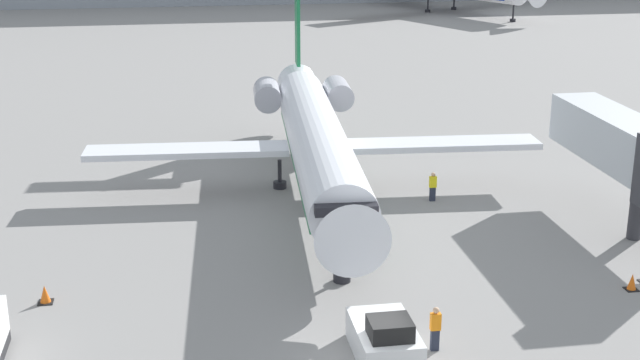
{
  "coord_description": "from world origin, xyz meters",
  "views": [
    {
      "loc": [
        -6.76,
        -28.82,
        16.81
      ],
      "look_at": [
        0.0,
        12.22,
        3.35
      ],
      "focal_mm": 50.0,
      "sensor_mm": 36.0,
      "label": 1
    }
  ],
  "objects_px": {
    "traffic_cone_left": "(45,294)",
    "jet_bridge": "(622,143)",
    "airplane_main": "(316,136)",
    "pushback_tug": "(384,339)",
    "worker_by_wing": "(433,186)",
    "traffic_cone_right": "(632,282)",
    "worker_near_tug": "(435,328)"
  },
  "relations": [
    {
      "from": "pushback_tug",
      "to": "worker_by_wing",
      "type": "distance_m",
      "value": 18.38
    },
    {
      "from": "traffic_cone_left",
      "to": "jet_bridge",
      "type": "xyz_separation_m",
      "value": [
        28.64,
        4.98,
        4.07
      ]
    },
    {
      "from": "worker_by_wing",
      "to": "jet_bridge",
      "type": "relative_size",
      "value": 0.15
    },
    {
      "from": "pushback_tug",
      "to": "traffic_cone_right",
      "type": "distance_m",
      "value": 12.86
    },
    {
      "from": "worker_by_wing",
      "to": "traffic_cone_left",
      "type": "height_order",
      "value": "worker_by_wing"
    },
    {
      "from": "pushback_tug",
      "to": "worker_by_wing",
      "type": "relative_size",
      "value": 2.28
    },
    {
      "from": "traffic_cone_right",
      "to": "jet_bridge",
      "type": "height_order",
      "value": "jet_bridge"
    },
    {
      "from": "pushback_tug",
      "to": "traffic_cone_left",
      "type": "relative_size",
      "value": 4.88
    },
    {
      "from": "pushback_tug",
      "to": "jet_bridge",
      "type": "distance_m",
      "value": 19.75
    },
    {
      "from": "traffic_cone_left",
      "to": "traffic_cone_right",
      "type": "relative_size",
      "value": 1.04
    },
    {
      "from": "airplane_main",
      "to": "traffic_cone_left",
      "type": "xyz_separation_m",
      "value": [
        -13.85,
        -12.91,
        -3.0
      ]
    },
    {
      "from": "worker_by_wing",
      "to": "traffic_cone_left",
      "type": "relative_size",
      "value": 2.14
    },
    {
      "from": "airplane_main",
      "to": "traffic_cone_left",
      "type": "relative_size",
      "value": 40.04
    },
    {
      "from": "traffic_cone_right",
      "to": "jet_bridge",
      "type": "bearing_deg",
      "value": 68.38
    },
    {
      "from": "traffic_cone_left",
      "to": "traffic_cone_right",
      "type": "bearing_deg",
      "value": -6.45
    },
    {
      "from": "traffic_cone_left",
      "to": "jet_bridge",
      "type": "height_order",
      "value": "jet_bridge"
    },
    {
      "from": "worker_near_tug",
      "to": "pushback_tug",
      "type": "bearing_deg",
      "value": -175.85
    },
    {
      "from": "pushback_tug",
      "to": "worker_near_tug",
      "type": "bearing_deg",
      "value": 4.15
    },
    {
      "from": "traffic_cone_left",
      "to": "jet_bridge",
      "type": "relative_size",
      "value": 0.07
    },
    {
      "from": "airplane_main",
      "to": "jet_bridge",
      "type": "bearing_deg",
      "value": -28.22
    },
    {
      "from": "worker_near_tug",
      "to": "jet_bridge",
      "type": "bearing_deg",
      "value": 41.41
    },
    {
      "from": "traffic_cone_right",
      "to": "airplane_main",
      "type": "bearing_deg",
      "value": 126.44
    },
    {
      "from": "traffic_cone_right",
      "to": "jet_bridge",
      "type": "xyz_separation_m",
      "value": [
        3.12,
        7.87,
        4.08
      ]
    },
    {
      "from": "worker_near_tug",
      "to": "traffic_cone_right",
      "type": "xyz_separation_m",
      "value": [
        10.19,
        3.87,
        -0.59
      ]
    },
    {
      "from": "traffic_cone_right",
      "to": "worker_near_tug",
      "type": "bearing_deg",
      "value": -159.21
    },
    {
      "from": "airplane_main",
      "to": "worker_by_wing",
      "type": "height_order",
      "value": "airplane_main"
    },
    {
      "from": "pushback_tug",
      "to": "jet_bridge",
      "type": "bearing_deg",
      "value": 37.78
    },
    {
      "from": "pushback_tug",
      "to": "traffic_cone_left",
      "type": "height_order",
      "value": "pushback_tug"
    },
    {
      "from": "airplane_main",
      "to": "jet_bridge",
      "type": "distance_m",
      "value": 16.81
    },
    {
      "from": "worker_near_tug",
      "to": "traffic_cone_left",
      "type": "xyz_separation_m",
      "value": [
        -15.33,
        6.75,
        -0.58
      ]
    },
    {
      "from": "airplane_main",
      "to": "traffic_cone_left",
      "type": "distance_m",
      "value": 19.17
    },
    {
      "from": "traffic_cone_left",
      "to": "jet_bridge",
      "type": "distance_m",
      "value": 29.35
    }
  ]
}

